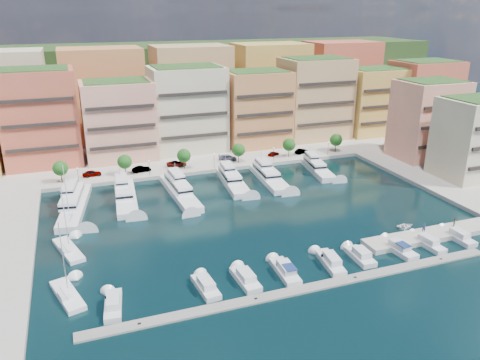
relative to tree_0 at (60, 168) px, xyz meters
The scene contains 58 objects.
ground 52.39m from the tree_0, 39.95° to the right, with size 400.00×400.00×0.00m, color black.
north_quay 49.34m from the tree_0, 35.47° to the left, with size 220.00×64.00×2.00m, color #9E998E.
hillside 86.46m from the tree_0, 62.40° to the left, with size 240.00×40.00×58.00m, color #203D19.
south_pontoon 73.65m from the tree_0, 59.77° to the right, with size 72.00×2.20×0.35m, color gray.
finger_pier 89.46m from the tree_0, 38.41° to the right, with size 32.00×5.00×2.00m, color #9E998E.
apartment_1 21.20m from the tree_0, 102.21° to the left, with size 20.00×16.50×26.80m.
apartment_2 24.86m from the tree_0, 44.13° to the left, with size 20.00×15.50×22.80m.
apartment_3 43.22m from the tree_0, 25.95° to the left, with size 22.00×16.50×25.80m.
apartment_4 62.75m from the tree_0, 15.37° to the left, with size 20.00×15.50×23.80m.
apartment_5 84.60m from the tree_0, 12.71° to the left, with size 22.00×16.50×26.80m.
apartment_6 105.57m from the tree_0, ahead, with size 20.00×15.50×22.80m.
apartment_7 125.14m from the tree_0, ahead, with size 22.00×16.50×24.80m.
apartment_east_a 103.17m from the tree_0, ahead, with size 18.00×14.50×22.80m.
apartment_east_b 106.96m from the tree_0, 17.17° to the right, with size 18.00×14.50×20.80m.
backblock_0 44.63m from the tree_0, 110.32° to the left, with size 26.00×18.00×30.00m, color beige.
backblock_1 44.63m from the tree_0, 69.68° to the left, with size 26.00×18.00×30.00m, color #CB7C4C.
backblock_2 61.58m from the tree_0, 41.99° to the left, with size 26.00×18.00×30.00m, color tan.
backblock_3 85.98m from the tree_0, 28.37° to the left, with size 26.00×18.00×30.00m, color gold.
backblock_4 113.10m from the tree_0, 21.09° to the left, with size 26.00×18.00×30.00m, color #CB5943.
tree_0 is the anchor object (origin of this frame).
tree_1 16.00m from the tree_0, ahead, with size 3.80×3.80×5.65m.
tree_2 32.00m from the tree_0, ahead, with size 3.80×3.80×5.65m.
tree_3 48.00m from the tree_0, ahead, with size 3.80×3.80×5.65m.
tree_4 64.00m from the tree_0, ahead, with size 3.80×3.80×5.65m.
tree_5 80.00m from the tree_0, ahead, with size 3.80×3.80×5.65m.
lamppost_0 4.70m from the tree_0, 29.90° to the right, with size 0.30×0.30×4.20m.
lamppost_1 22.14m from the tree_0, ahead, with size 0.30×0.30×4.20m.
lamppost_2 40.08m from the tree_0, ahead, with size 0.30×0.30×4.20m.
lamppost_3 58.05m from the tree_0, ahead, with size 0.30×0.30×4.20m.
lamppost_4 76.04m from the tree_0, ahead, with size 0.30×0.30×4.20m.
yacht_0 16.51m from the tree_0, 80.78° to the right, with size 8.63×25.34×7.30m.
yacht_1 20.73m from the tree_0, 46.51° to the right, with size 6.35×22.65×7.30m.
yacht_2 31.30m from the tree_0, 30.31° to the right, with size 5.52×24.63×7.30m.
yacht_3 43.63m from the tree_0, 18.22° to the right, with size 6.23×20.18×7.30m.
yacht_4 53.36m from the tree_0, 15.43° to the right, with size 6.30×21.27×7.30m.
yacht_5 67.99m from the tree_0, 10.52° to the right, with size 6.65×17.66×7.30m.
cruiser_0 58.65m from the tree_0, 83.20° to the right, with size 3.46×8.13×2.55m.
cruiser_2 62.08m from the tree_0, 69.68° to the right, with size 3.21×7.71×2.55m.
cruiser_3 64.77m from the tree_0, 63.99° to the right, with size 3.13×7.94×2.55m.
cruiser_4 68.28m from the tree_0, 58.51° to the right, with size 3.09×8.78×2.66m.
cruiser_5 73.26m from the tree_0, 52.59° to the right, with size 3.67×8.95×2.55m.
cruiser_6 77.15m from the tree_0, 48.93° to the right, with size 3.06×7.21×2.55m.
cruiser_7 82.85m from the tree_0, 44.61° to the right, with size 3.42×8.35×2.66m.
cruiser_8 87.67m from the tree_0, 41.55° to the right, with size 2.88×8.22×2.55m.
cruiser_9 93.41m from the tree_0, 38.49° to the right, with size 2.58×7.79×2.55m.
sailboat_0 52.92m from the tree_0, 89.53° to the right, with size 5.52×10.53×13.20m.
sailboat_1 37.50m from the tree_0, 88.72° to the right, with size 5.80×11.23×13.20m.
sailboat_2 24.57m from the tree_0, 86.52° to the right, with size 4.18×9.09×13.20m.
tender_2 83.70m from the tree_0, 36.93° to the right, with size 2.60×3.64×0.75m, color white.
tender_3 94.88m from the tree_0, 33.64° to the right, with size 1.20×1.39×0.73m, color beige.
car_0 8.30m from the tree_0, 15.61° to the left, with size 1.94×4.82×1.64m, color gray.
car_1 20.61m from the tree_0, ahead, with size 1.74×4.99×1.64m, color gray.
car_2 30.71m from the tree_0, ahead, with size 2.58×5.60×1.56m, color gray.
car_3 46.01m from the tree_0, ahead, with size 2.18×5.36×1.55m, color gray.
car_4 60.34m from the tree_0, ahead, with size 1.56×3.88×1.32m, color gray.
car_5 69.21m from the tree_0, ahead, with size 1.59×4.56×1.50m, color gray.
person_0 86.91m from the tree_0, 38.83° to the right, with size 0.68×0.45×1.86m, color #27294F.
person_1 92.79m from the tree_0, 36.12° to the right, with size 0.85×0.66×1.74m, color #4D372E.
Camera 1 is at (-35.46, -87.40, 42.80)m, focal length 35.00 mm.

